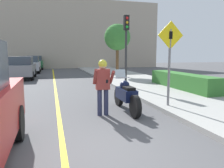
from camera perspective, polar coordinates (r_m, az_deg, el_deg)
The scene contains 13 objects.
ground_plane at distance 4.16m, azimuth -3.55°, elevation -18.55°, with size 80.00×80.00×0.00m, color #4C4C4F.
sidewalk_curb at distance 9.62m, azimuth 20.15°, elevation -3.34°, with size 4.40×44.00×0.14m.
road_center_line at distance 9.83m, azimuth -14.33°, elevation -3.27°, with size 0.12×36.00×0.01m.
building_backdrop at distance 29.78m, azimuth -14.35°, elevation 12.64°, with size 28.00×1.20×8.99m.
motorcycle at distance 7.12m, azimuth 3.68°, elevation -2.98°, with size 0.62×2.28×1.32m.
person_biker at distance 6.52m, azimuth -2.41°, elevation 0.60°, with size 0.59×0.47×1.69m.
crossing_sign at distance 7.44m, azimuth 14.84°, elevation 7.21°, with size 0.91×0.08×2.77m.
traffic_light at distance 11.72m, azimuth 3.74°, elevation 12.05°, with size 0.26×0.30×3.71m.
hedge_row at distance 11.64m, azimuth 17.73°, elevation 0.82°, with size 0.90×4.95×0.75m.
street_tree at distance 17.61m, azimuth 1.40°, elevation 12.04°, with size 2.07×2.07×4.08m.
parked_car_grey at distance 17.77m, azimuth -22.58°, elevation 3.99°, with size 1.88×4.20×1.68m.
parked_car_silver at distance 23.33m, azimuth -20.53°, elevation 4.85°, with size 1.88×4.20×1.68m.
parked_car_green at distance 28.60m, azimuth -19.40°, elevation 5.35°, with size 1.88×4.20×1.68m.
Camera 1 is at (-0.76, -3.65, 1.84)m, focal length 35.00 mm.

